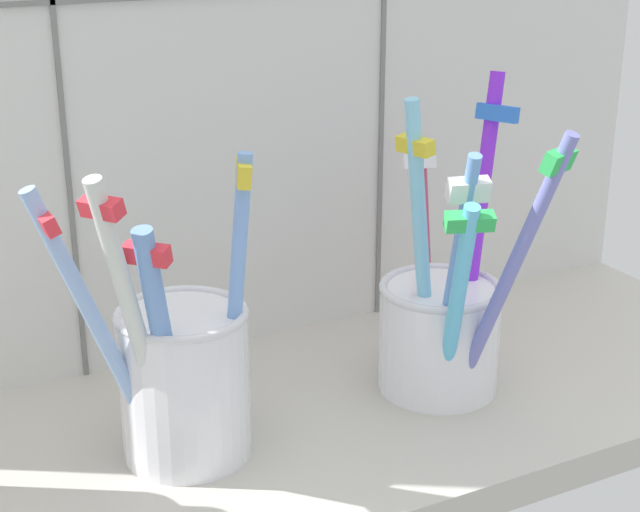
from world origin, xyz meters
The scene contains 4 objects.
counter_slab centered at (0.00, 0.00, 1.00)cm, with size 64.00×22.00×2.00cm, color #BCB7AD.
tile_wall_back centered at (0.00, 12.00, 22.50)cm, with size 64.00×2.20×45.00cm.
toothbrush_cup_left centered at (-8.36, -0.82, 6.88)cm, with size 11.33×7.70×17.09cm.
toothbrush_cup_right centered at (8.17, -0.79, 6.56)cm, with size 8.59×15.91×18.96cm.
Camera 1 is at (-23.53, -45.86, 31.17)cm, focal length 55.93 mm.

